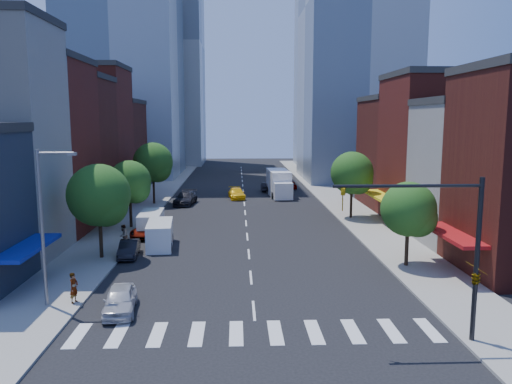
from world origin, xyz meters
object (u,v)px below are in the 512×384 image
Objects in this scene: pedestrian_near at (74,288)px; parked_car_second at (129,249)px; cargo_van_near at (160,235)px; box_truck at (279,184)px; cargo_van_far at (151,223)px; pedestrian_far at (123,236)px; traffic_car_oncoming at (266,187)px; traffic_car_far at (290,185)px; taxi at (237,193)px; parked_car_rear at (186,198)px; parked_car_front at (120,300)px; parked_car_third at (147,229)px.

parked_car_second is at bearing 10.02° from pedestrian_near.
box_truck reaches higher than cargo_van_near.
cargo_van_far is 18.08m from pedestrian_near.
box_truck is 4.79× the size of pedestrian_far.
traffic_car_oncoming reaches higher than traffic_car_far.
taxi is 8.13m from traffic_car_oncoming.
parked_car_rear is 1.10× the size of cargo_van_far.
pedestrian_far reaches higher than taxi.
pedestrian_near is 12.85m from pedestrian_far.
cargo_van_near is 26.72m from taxi.
traffic_car_far is at bearing 59.13° from cargo_van_far.
parked_car_front is at bearing -83.22° from parked_car_rear.
parked_car_front reaches higher than traffic_car_oncoming.
parked_car_third is 2.56× the size of pedestrian_far.
pedestrian_near is (-3.00, -34.57, 0.24)m from parked_car_rear.
parked_car_second is 0.71× the size of parked_car_rear.
cargo_van_far is 34.23m from traffic_car_far.
parked_car_third is at bearing 108.17° from cargo_van_near.
cargo_van_near is at bearing 60.29° from traffic_car_far.
parked_car_rear is 1.40× the size of traffic_car_oncoming.
parked_car_front is 35.79m from parked_car_rear.
parked_car_rear is (1.76, 17.39, 0.14)m from parked_car_third.
pedestrian_near is (-13.93, -45.89, 0.39)m from traffic_car_oncoming.
traffic_car_far is 2.13× the size of pedestrian_near.
traffic_car_far is 2.02× the size of pedestrian_far.
parked_car_third is at bearing 172.83° from pedestrian_far.
pedestrian_near is 0.95× the size of pedestrian_far.
parked_car_second is (-1.95, 11.48, -0.07)m from parked_car_front.
cargo_van_far is at bearing 173.30° from pedestrian_far.
parked_car_front reaches higher than parked_car_third.
pedestrian_near reaches higher than parked_car_second.
parked_car_third is 2.69× the size of pedestrian_near.
taxi reaches higher than parked_car_third.
parked_car_front is 19.30m from cargo_van_far.
parked_car_rear reaches higher than traffic_car_far.
parked_car_front is 51.49m from traffic_car_far.
parked_car_front is 14.37m from cargo_van_near.
pedestrian_far is (0.00, 12.85, 0.05)m from pedestrian_near.
parked_car_front is at bearing -109.82° from box_truck.
box_truck is (14.08, 23.23, 0.64)m from cargo_van_far.
parked_car_rear is 34.70m from pedestrian_near.
parked_car_third is 0.95m from cargo_van_far.
pedestrian_far reaches higher than parked_car_third.
cargo_van_near reaches higher than parked_car_front.
cargo_van_far is 27.17m from box_truck.
traffic_car_oncoming is at bearing 166.01° from pedestrian_far.
parked_car_front is 14.38m from pedestrian_far.
cargo_van_far reaches higher than parked_car_second.
traffic_car_oncoming is at bearing 65.47° from parked_car_second.
pedestrian_near is at bearing -96.86° from cargo_van_far.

